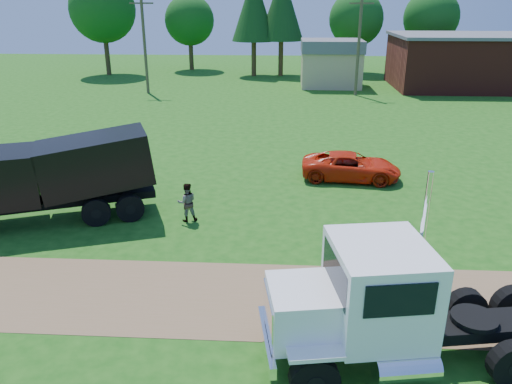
# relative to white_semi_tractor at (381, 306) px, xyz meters

# --- Properties ---
(ground) EXTENTS (140.00, 140.00, 0.00)m
(ground) POSITION_rel_white_semi_tractor_xyz_m (-1.71, 2.67, -1.66)
(ground) COLOR #195011
(ground) RESTS_ON ground
(dirt_track) EXTENTS (120.00, 4.20, 0.01)m
(dirt_track) POSITION_rel_white_semi_tractor_xyz_m (-1.71, 2.67, -1.66)
(dirt_track) COLOR brown
(dirt_track) RESTS_ON ground
(white_semi_tractor) EXTENTS (8.23, 3.82, 4.86)m
(white_semi_tractor) POSITION_rel_white_semi_tractor_xyz_m (0.00, 0.00, 0.00)
(white_semi_tractor) COLOR black
(white_semi_tractor) RESTS_ON ground
(black_dump_truck) EXTENTS (8.35, 5.23, 3.59)m
(black_dump_truck) POSITION_rel_white_semi_tractor_xyz_m (-11.55, 8.15, 0.31)
(black_dump_truck) COLOR black
(black_dump_truck) RESTS_ON ground
(orange_pickup) EXTENTS (5.13, 2.74, 1.37)m
(orange_pickup) POSITION_rel_white_semi_tractor_xyz_m (1.00, 13.79, -0.98)
(orange_pickup) COLOR red
(orange_pickup) RESTS_ON ground
(spectator_a) EXTENTS (0.81, 0.75, 1.86)m
(spectator_a) POSITION_rel_white_semi_tractor_xyz_m (1.89, 2.31, -0.73)
(spectator_a) COLOR #999999
(spectator_a) RESTS_ON ground
(spectator_b) EXTENTS (0.94, 0.82, 1.65)m
(spectator_b) POSITION_rel_white_semi_tractor_xyz_m (-6.35, 8.26, -0.84)
(spectator_b) COLOR #999999
(spectator_b) RESTS_ON ground
(brick_building) EXTENTS (15.40, 10.40, 5.30)m
(brick_building) POSITION_rel_white_semi_tractor_xyz_m (16.29, 42.67, 1.00)
(brick_building) COLOR maroon
(brick_building) RESTS_ON ground
(tan_shed) EXTENTS (6.20, 5.40, 4.70)m
(tan_shed) POSITION_rel_white_semi_tractor_xyz_m (2.29, 42.67, 0.76)
(tan_shed) COLOR tan
(tan_shed) RESTS_ON ground
(utility_poles) EXTENTS (42.20, 0.28, 9.00)m
(utility_poles) POSITION_rel_white_semi_tractor_xyz_m (4.29, 37.67, 3.05)
(utility_poles) COLOR #4D432B
(utility_poles) RESTS_ON ground
(tree_row) EXTENTS (58.03, 12.02, 11.66)m
(tree_row) POSITION_rel_white_semi_tractor_xyz_m (-2.20, 51.54, 5.15)
(tree_row) COLOR #312614
(tree_row) RESTS_ON ground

